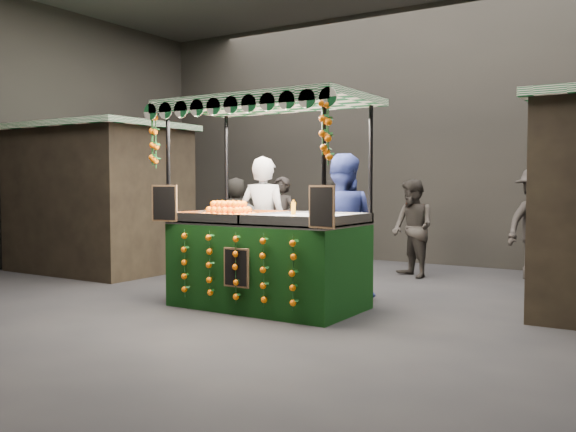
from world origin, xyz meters
The scene contains 11 objects.
ground centered at (0.00, 0.00, 0.00)m, with size 12.00×12.00×0.00m, color black.
market_hall centered at (0.00, 0.00, 3.38)m, with size 12.10×10.10×5.05m.
neighbour_stall_left centered at (-4.40, 1.00, 1.31)m, with size 3.00×2.20×2.60m.
juice_stall centered at (0.07, -0.22, 0.81)m, with size 2.68×1.58×2.60m.
vendor_grey centered at (-0.58, 0.65, 0.97)m, with size 0.79×0.61×1.94m.
vendor_blue centered at (0.58, 0.80, 0.98)m, with size 1.12×0.98×1.96m.
shopper_0 centered at (-1.78, 2.98, 0.84)m, with size 0.67×0.49×1.68m.
shopper_1 centered at (0.69, 3.17, 0.82)m, with size 1.01×0.97×1.63m.
shopper_2 centered at (-1.42, 4.15, 0.81)m, with size 0.99×0.52×1.62m.
shopper_3 centered at (2.49, 3.96, 0.91)m, with size 1.25×1.35×1.83m.
shopper_4 centered at (-3.72, 4.17, 0.84)m, with size 0.98×0.92×1.69m.
Camera 1 is at (4.42, -6.65, 1.56)m, focal length 38.89 mm.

